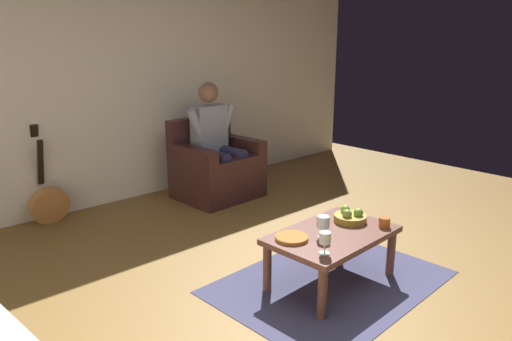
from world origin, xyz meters
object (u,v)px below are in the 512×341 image
person_seated (216,137)px  decorative_dish (292,238)px  armchair (216,169)px  wine_glass_near (325,239)px  guitar (49,201)px  fruit_bowl (350,217)px  candle_jar (384,222)px  coffee_table (332,240)px  wine_glass_far (323,223)px

person_seated → decorative_dish: (0.89, 1.97, -0.27)m
armchair → decorative_dish: bearing=63.1°
wine_glass_near → guitar: bearing=-74.2°
wine_glass_near → fruit_bowl: size_ratio=0.60×
guitar → candle_jar: bearing=117.8°
person_seated → coffee_table: size_ratio=1.33×
guitar → decorative_dish: (-0.77, 2.41, 0.18)m
armchair → wine_glass_near: armchair is taller
person_seated → wine_glass_far: bearing=68.4°
guitar → wine_glass_far: size_ratio=6.05×
coffee_table → candle_jar: candle_jar is taller
person_seated → candle_jar: person_seated is taller
guitar → decorative_dish: 2.54m
coffee_table → wine_glass_far: 0.20m
wine_glass_far → wine_glass_near: bearing=42.6°
armchair → candle_jar: bearing=81.3°
person_seated → wine_glass_far: person_seated is taller
coffee_table → guitar: bearing=-67.1°
coffee_table → decorative_dish: size_ratio=4.17×
guitar → coffee_table: bearing=112.9°
wine_glass_near → fruit_bowl: wine_glass_near is taller
coffee_table → candle_jar: bearing=152.6°
coffee_table → decorative_dish: bearing=-19.9°
coffee_table → guitar: 2.74m
armchair → fruit_bowl: (0.33, 2.05, 0.11)m
armchair → coffee_table: (0.59, 2.10, 0.02)m
wine_glass_far → decorative_dish: 0.23m
candle_jar → fruit_bowl: bearing=-67.3°
wine_glass_far → fruit_bowl: wine_glass_far is taller
coffee_table → fruit_bowl: fruit_bowl is taller
coffee_table → decorative_dish: 0.32m
guitar → fruit_bowl: 2.82m
wine_glass_far → fruit_bowl: 0.39m
person_seated → candle_jar: 2.29m
candle_jar → decorative_dish: bearing=-24.1°
candle_jar → armchair: bearing=-95.8°
fruit_bowl → wine_glass_near: bearing=21.8°
coffee_table → wine_glass_near: 0.39m
person_seated → guitar: size_ratio=1.34×
armchair → fruit_bowl: 2.08m
person_seated → guitar: person_seated is taller
armchair → candle_jar: size_ratio=10.72×
wine_glass_far → decorative_dish: wine_glass_far is taller
wine_glass_near → decorative_dish: 0.30m
wine_glass_near → wine_glass_far: size_ratio=0.93×
wine_glass_far → candle_jar: 0.51m
candle_jar → wine_glass_near: bearing=-0.4°
decorative_dish → armchair: bearing=-114.0°
wine_glass_near → candle_jar: bearing=179.6°
armchair → wine_glass_near: (0.89, 2.28, 0.17)m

